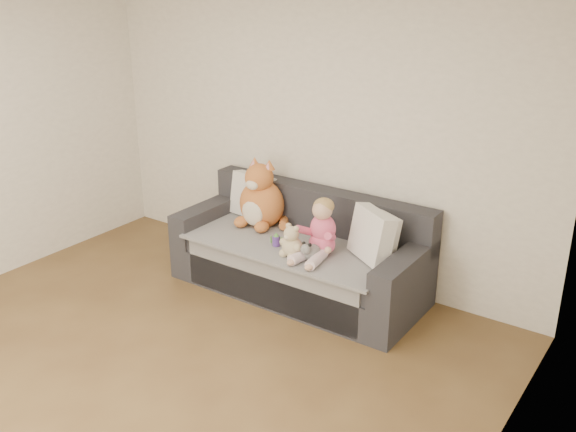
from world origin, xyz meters
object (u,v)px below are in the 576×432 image
at_px(sofa, 300,256).
at_px(teddy_bear, 291,244).
at_px(toddler, 320,232).
at_px(sippy_cup, 276,239).
at_px(plush_cat, 261,200).

xyz_separation_m(sofa, teddy_bear, (0.13, -0.34, 0.28)).
relative_size(sofa, toddler, 4.50).
height_order(teddy_bear, sippy_cup, teddy_bear).
distance_m(sofa, sippy_cup, 0.34).
distance_m(plush_cat, teddy_bear, 0.75).
bearing_deg(plush_cat, toddler, -20.04).
height_order(sofa, toddler, toddler).
xyz_separation_m(toddler, plush_cat, (-0.79, 0.25, 0.04)).
xyz_separation_m(toddler, sippy_cup, (-0.39, -0.06, -0.14)).
distance_m(sofa, plush_cat, 0.63).
distance_m(teddy_bear, sippy_cup, 0.25).
bearing_deg(sippy_cup, sofa, 68.70).
bearing_deg(toddler, teddy_bear, -137.62).
relative_size(toddler, sippy_cup, 4.19).
bearing_deg(sofa, sippy_cup, -111.30).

